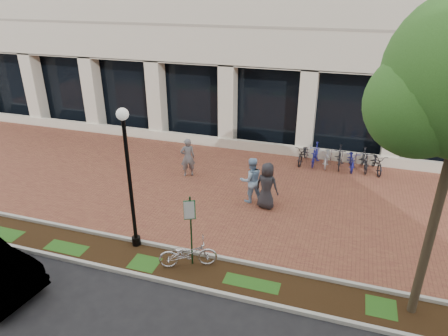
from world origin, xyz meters
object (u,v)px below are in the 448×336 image
(pedestrian_left, at_px, (188,157))
(bike_rack_cluster, at_px, (339,157))
(locked_bicycle, at_px, (188,253))
(pedestrian_mid, at_px, (251,180))
(lamppost, at_px, (129,173))
(parking_sign, at_px, (191,222))
(pedestrian_right, at_px, (267,186))

(pedestrian_left, height_order, bike_rack_cluster, pedestrian_left)
(locked_bicycle, height_order, pedestrian_mid, pedestrian_mid)
(bike_rack_cluster, bearing_deg, lamppost, -124.40)
(bike_rack_cluster, bearing_deg, pedestrian_mid, -124.28)
(locked_bicycle, xyz_separation_m, pedestrian_mid, (0.79, 4.45, 0.45))
(parking_sign, height_order, pedestrian_left, parking_sign)
(parking_sign, relative_size, locked_bicycle, 1.32)
(pedestrian_mid, height_order, bike_rack_cluster, pedestrian_mid)
(pedestrian_right, xyz_separation_m, bike_rack_cluster, (2.43, 4.69, -0.44))
(parking_sign, height_order, lamppost, lamppost)
(pedestrian_left, bearing_deg, lamppost, 62.54)
(pedestrian_left, height_order, pedestrian_right, pedestrian_right)
(locked_bicycle, bearing_deg, pedestrian_mid, -34.10)
(parking_sign, bearing_deg, locked_bicycle, -143.50)
(parking_sign, distance_m, pedestrian_right, 4.31)
(pedestrian_right, distance_m, bike_rack_cluster, 5.30)
(parking_sign, xyz_separation_m, pedestrian_left, (-2.49, 5.74, -0.61))
(locked_bicycle, height_order, bike_rack_cluster, bike_rack_cluster)
(pedestrian_left, distance_m, bike_rack_cluster, 7.01)
(parking_sign, bearing_deg, pedestrian_mid, 57.07)
(lamppost, relative_size, pedestrian_left, 2.64)
(pedestrian_left, bearing_deg, pedestrian_mid, 124.75)
(lamppost, bearing_deg, pedestrian_mid, 54.53)
(locked_bicycle, distance_m, pedestrian_mid, 4.55)
(pedestrian_right, bearing_deg, pedestrian_left, -9.61)
(lamppost, relative_size, locked_bicycle, 2.63)
(parking_sign, relative_size, bike_rack_cluster, 0.56)
(parking_sign, relative_size, pedestrian_mid, 1.27)
(lamppost, bearing_deg, locked_bicycle, -13.61)
(pedestrian_mid, bearing_deg, lamppost, 22.67)
(pedestrian_right, bearing_deg, bike_rack_cluster, -103.47)
(pedestrian_right, bearing_deg, lamppost, 60.33)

